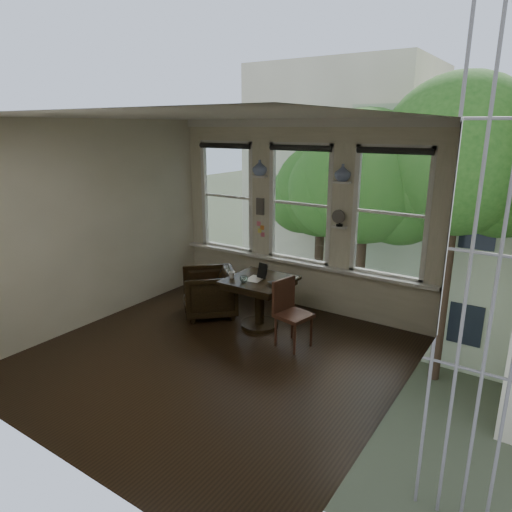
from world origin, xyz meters
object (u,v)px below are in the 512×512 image
Objects in this scene: table at (260,303)px; side_chair_right at (294,315)px; laptop at (274,286)px; mug at (232,275)px; armchair_left at (209,293)px.

side_chair_right is (0.73, -0.27, 0.09)m from table.
laptop is (0.35, -0.17, 0.39)m from table.
laptop is 0.72m from mug.
mug is at bearing 32.52° from armchair_left.
side_chair_right is 0.50m from laptop.
table is 9.28× the size of mug.
armchair_left is 8.37× the size of mug.
armchair_left is 0.88× the size of side_chair_right.
mug is (-0.72, -0.01, 0.03)m from laptop.
table is 0.59m from mug.
table is at bearing 25.60° from mug.
table is at bearing -175.85° from laptop.
side_chair_right is 2.61× the size of laptop.
side_chair_right is at bearing -20.39° from table.
laptop is at bearing -25.59° from table.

